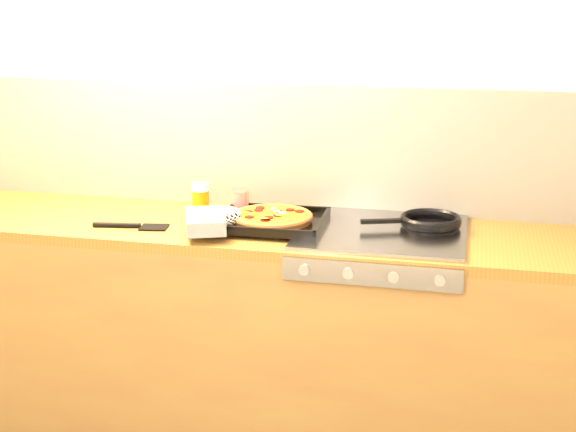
% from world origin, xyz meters
% --- Properties ---
extents(room_shell, '(3.20, 3.20, 3.20)m').
position_xyz_m(room_shell, '(0.00, 1.39, 1.15)').
color(room_shell, white).
rests_on(room_shell, ground).
extents(counter_run, '(3.20, 0.62, 0.90)m').
position_xyz_m(counter_run, '(0.00, 1.10, 0.45)').
color(counter_run, olive).
rests_on(counter_run, ground).
extents(stovetop, '(0.60, 0.56, 0.02)m').
position_xyz_m(stovetop, '(0.45, 1.10, 0.91)').
color(stovetop, gray).
rests_on(stovetop, counter_run).
extents(pizza_on_tray, '(0.52, 0.46, 0.07)m').
position_xyz_m(pizza_on_tray, '(-0.02, 1.04, 0.94)').
color(pizza_on_tray, black).
rests_on(pizza_on_tray, stovetop).
extents(frying_pan, '(0.39, 0.29, 0.04)m').
position_xyz_m(frying_pan, '(0.61, 1.17, 0.94)').
color(frying_pan, black).
rests_on(frying_pan, stovetop).
extents(tomato_can, '(0.08, 0.08, 0.10)m').
position_xyz_m(tomato_can, '(-0.13, 1.23, 0.95)').
color(tomato_can, '#AA0D12').
rests_on(tomato_can, counter_run).
extents(juice_glass, '(0.09, 0.09, 0.12)m').
position_xyz_m(juice_glass, '(-0.29, 1.23, 0.96)').
color(juice_glass, '#C6740B').
rests_on(juice_glass, counter_run).
extents(wooden_spoon, '(0.30, 0.11, 0.02)m').
position_xyz_m(wooden_spoon, '(0.09, 1.29, 0.91)').
color(wooden_spoon, '#A76D47').
rests_on(wooden_spoon, counter_run).
extents(black_spatula, '(0.29, 0.10, 0.02)m').
position_xyz_m(black_spatula, '(-0.47, 0.96, 0.91)').
color(black_spatula, black).
rests_on(black_spatula, counter_run).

